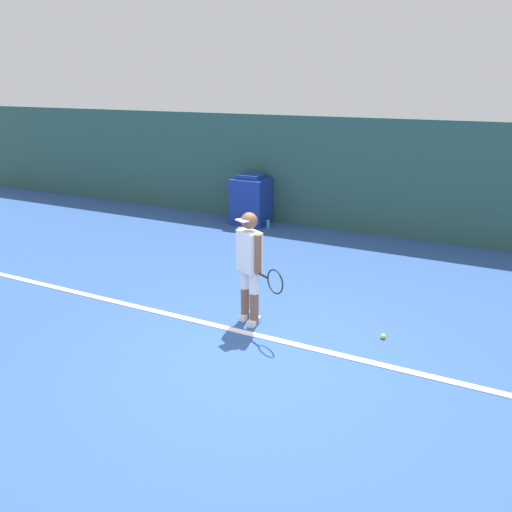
% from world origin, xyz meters
% --- Properties ---
extents(ground_plane, '(24.00, 24.00, 0.00)m').
position_xyz_m(ground_plane, '(0.00, 0.00, 0.00)').
color(ground_plane, '#2D5193').
extents(back_wall, '(24.00, 0.10, 2.44)m').
position_xyz_m(back_wall, '(0.00, 5.89, 1.22)').
color(back_wall, '#2D564C').
rests_on(back_wall, ground_plane).
extents(court_baseline, '(21.60, 0.10, 0.01)m').
position_xyz_m(court_baseline, '(0.00, 0.62, 0.01)').
color(court_baseline, white).
rests_on(court_baseline, ground_plane).
extents(tennis_player, '(0.86, 0.53, 1.56)m').
position_xyz_m(tennis_player, '(-0.46, 0.94, 0.86)').
color(tennis_player, brown).
rests_on(tennis_player, ground_plane).
extents(tennis_ball, '(0.07, 0.07, 0.07)m').
position_xyz_m(tennis_ball, '(1.31, 1.27, 0.03)').
color(tennis_ball, '#D1E533').
rests_on(tennis_ball, ground_plane).
extents(covered_chair, '(0.78, 0.71, 1.16)m').
position_xyz_m(covered_chair, '(-2.70, 5.43, 0.55)').
color(covered_chair, navy).
rests_on(covered_chair, ground_plane).
extents(water_bottle, '(0.08, 0.08, 0.22)m').
position_xyz_m(water_bottle, '(-2.19, 5.26, 0.10)').
color(water_bottle, '#33ADD6').
rests_on(water_bottle, ground_plane).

